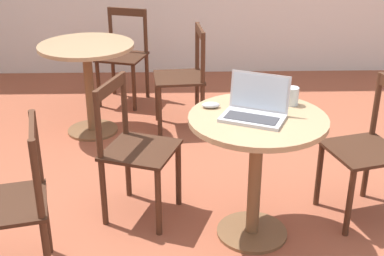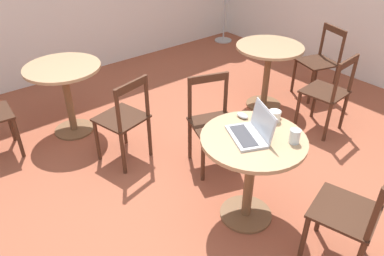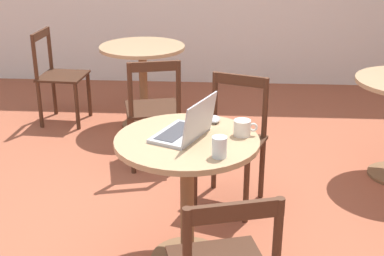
{
  "view_description": "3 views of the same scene",
  "coord_description": "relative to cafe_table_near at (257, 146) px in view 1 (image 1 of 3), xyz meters",
  "views": [
    {
      "loc": [
        -2.42,
        0.2,
        1.85
      ],
      "look_at": [
        0.16,
        0.13,
        0.69
      ],
      "focal_mm": 50.0,
      "sensor_mm": 36.0,
      "label": 1
    },
    {
      "loc": [
        -1.51,
        -1.62,
        2.2
      ],
      "look_at": [
        -0.01,
        0.23,
        0.67
      ],
      "focal_mm": 35.0,
      "sensor_mm": 36.0,
      "label": 2
    },
    {
      "loc": [
        0.36,
        -2.72,
        1.81
      ],
      "look_at": [
        0.18,
        0.13,
        0.66
      ],
      "focal_mm": 50.0,
      "sensor_mm": 36.0,
      "label": 3
    }
  ],
  "objects": [
    {
      "name": "cafe_table_mid",
      "position": [
        1.47,
        1.14,
        0.0
      ],
      "size": [
        0.75,
        0.75,
        0.74
      ],
      "color": "brown",
      "rests_on": "ground_plane"
    },
    {
      "name": "chair_mid_right",
      "position": [
        2.18,
        0.92,
        -0.14
      ],
      "size": [
        0.49,
        0.49,
        0.85
      ],
      "color": "#472819",
      "rests_on": "ground_plane"
    },
    {
      "name": "mug",
      "position": [
        0.28,
        0.06,
        0.22
      ],
      "size": [
        0.12,
        0.09,
        0.08
      ],
      "color": "silver",
      "rests_on": "cafe_table_near"
    },
    {
      "name": "cafe_table_near",
      "position": [
        0.0,
        0.0,
        0.0
      ],
      "size": [
        0.75,
        0.75,
        0.74
      ],
      "color": "brown",
      "rests_on": "ground_plane"
    },
    {
      "name": "chair_near_front",
      "position": [
        0.2,
        -0.7,
        -0.14
      ],
      "size": [
        0.49,
        0.49,
        0.85
      ],
      "color": "#472819",
      "rests_on": "ground_plane"
    },
    {
      "name": "laptop",
      "position": [
        -0.01,
        0.02,
        0.22
      ],
      "size": [
        0.35,
        0.39,
        0.22
      ],
      "color": "#B7B7BC",
      "rests_on": "cafe_table_near"
    },
    {
      "name": "chair_mid_front",
      "position": [
        1.54,
        0.38,
        -0.14
      ],
      "size": [
        0.43,
        0.43,
        0.85
      ],
      "color": "#472819",
      "rests_on": "ground_plane"
    },
    {
      "name": "ground_plane",
      "position": [
        -0.17,
        0.22,
        -0.57
      ],
      "size": [
        16.0,
        16.0,
        0.0
      ],
      "primitive_type": "plane",
      "color": "#9E5138"
    },
    {
      "name": "drinking_glass",
      "position": [
        0.17,
        -0.21,
        0.22
      ],
      "size": [
        0.07,
        0.07,
        0.1
      ],
      "color": "silver",
      "rests_on": "cafe_table_near"
    },
    {
      "name": "mouse",
      "position": [
        0.14,
        0.24,
        0.19
      ],
      "size": [
        0.06,
        0.1,
        0.03
      ],
      "color": "#B7B7BC",
      "rests_on": "cafe_table_near"
    },
    {
      "name": "chair_near_back",
      "position": [
        0.24,
        0.69,
        -0.14
      ],
      "size": [
        0.51,
        0.51,
        0.85
      ],
      "color": "#472819",
      "rests_on": "ground_plane"
    },
    {
      "name": "chair_far_front",
      "position": [
        -0.34,
        1.23,
        -0.14
      ],
      "size": [
        0.48,
        0.48,
        0.85
      ],
      "color": "#472819",
      "rests_on": "ground_plane"
    }
  ]
}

